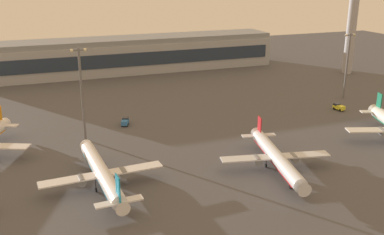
% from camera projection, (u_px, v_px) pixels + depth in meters
% --- Properties ---
extents(ground_plane, '(416.00, 416.00, 0.00)m').
position_uv_depth(ground_plane, '(275.00, 166.00, 111.31)').
color(ground_plane, '#4C4C51').
extents(terminal_building, '(140.87, 22.40, 16.40)m').
position_uv_depth(terminal_building, '(132.00, 54.00, 214.67)').
color(terminal_building, '#9EA3AD').
rests_on(terminal_building, ground).
extents(control_tower, '(8.00, 8.00, 48.39)m').
position_uv_depth(control_tower, '(353.00, 15.00, 203.69)').
color(control_tower, '#A8A8B2').
rests_on(control_tower, ground).
extents(airplane_far_stand, '(27.35, 34.92, 9.02)m').
position_uv_depth(airplane_far_stand, '(276.00, 157.00, 107.94)').
color(airplane_far_stand, silver).
rests_on(airplane_far_stand, ground).
extents(airplane_near_gate, '(27.87, 35.81, 9.18)m').
position_uv_depth(airplane_near_gate, '(102.00, 173.00, 99.15)').
color(airplane_near_gate, white).
rests_on(airplane_near_gate, ground).
extents(baggage_tractor, '(3.34, 4.57, 2.25)m').
position_uv_depth(baggage_tractor, '(125.00, 122.00, 140.26)').
color(baggage_tractor, '#3372BF').
rests_on(baggage_tractor, ground).
extents(maintenance_van, '(2.65, 4.42, 2.25)m').
position_uv_depth(maintenance_van, '(339.00, 107.00, 155.39)').
color(maintenance_van, yellow).
rests_on(maintenance_van, ground).
extents(apron_light_central, '(4.80, 0.90, 24.85)m').
position_uv_depth(apron_light_central, '(347.00, 62.00, 165.79)').
color(apron_light_central, slate).
rests_on(apron_light_central, ground).
extents(apron_light_east, '(4.80, 0.90, 26.80)m').
position_uv_depth(apron_light_east, '(82.00, 89.00, 123.35)').
color(apron_light_east, slate).
rests_on(apron_light_east, ground).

